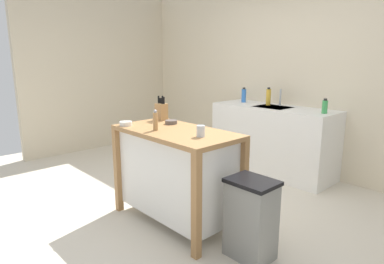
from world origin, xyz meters
TOP-DOWN VIEW (x-y plane):
  - ground_plane at (0.00, 0.00)m, footprint 6.80×6.80m
  - wall_back at (0.00, 2.07)m, footprint 5.80×0.10m
  - wall_left at (-2.90, 0.73)m, footprint 0.10×2.67m
  - kitchen_island at (0.08, -0.13)m, footprint 1.19×0.62m
  - knife_block at (-0.40, 0.08)m, footprint 0.11×0.09m
  - bowl_ceramic_small at (-0.16, 0.02)m, footprint 0.12×0.12m
  - bowl_ceramic_wide at (-0.39, -0.35)m, footprint 0.12×0.12m
  - drinking_cup at (0.41, -0.15)m, footprint 0.07×0.07m
  - pepper_grinder at (-0.03, -0.27)m, footprint 0.04×0.04m
  - trash_bin at (0.91, -0.09)m, footprint 0.36×0.28m
  - sink_counter at (-0.13, 1.72)m, footprint 1.64×0.60m
  - sink_faucet at (-0.13, 1.86)m, footprint 0.02×0.02m
  - bottle_spray_cleaner at (-0.67, 1.77)m, footprint 0.07×0.07m
  - bottle_hand_soap at (-0.26, 1.78)m, footprint 0.06×0.06m
  - bottle_dish_soap at (0.57, 1.68)m, footprint 0.06×0.06m

SIDE VIEW (x-z plane):
  - ground_plane at x=0.00m, z-range 0.00..0.00m
  - trash_bin at x=0.91m, z-range 0.00..0.63m
  - sink_counter at x=-0.13m, z-range 0.00..0.89m
  - kitchen_island at x=0.08m, z-range 0.05..0.93m
  - bowl_ceramic_small at x=-0.16m, z-range 0.88..0.92m
  - bowl_ceramic_wide at x=-0.39m, z-range 0.88..0.92m
  - drinking_cup at x=0.41m, z-range 0.88..0.97m
  - bottle_dish_soap at x=0.57m, z-range 0.88..1.05m
  - pepper_grinder at x=-0.03m, z-range 0.88..1.06m
  - knife_block at x=-0.40m, z-range 0.85..1.10m
  - bottle_spray_cleaner at x=-0.67m, z-range 0.88..1.09m
  - sink_faucet at x=-0.13m, z-range 0.88..1.10m
  - bottle_hand_soap at x=-0.26m, z-range 0.88..1.12m
  - wall_back at x=0.00m, z-range 0.00..2.60m
  - wall_left at x=-2.90m, z-range 0.00..2.60m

